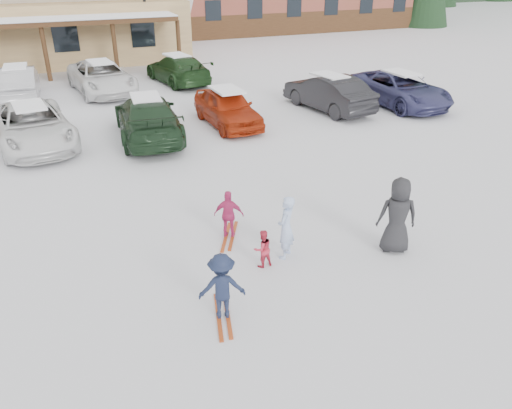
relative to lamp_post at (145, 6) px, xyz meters
name	(u,v)px	position (x,y,z in m)	size (l,w,h in m)	color
ground	(261,266)	(-2.36, -23.48, -3.35)	(160.00, 160.00, 0.00)	silver
lamp_post	(145,6)	(0.00, 0.00, 0.00)	(0.50, 0.25, 5.90)	black
adult_skier	(286,227)	(-1.68, -23.32, -2.60)	(0.55, 0.36, 1.50)	#A8BEE6
toddler_red	(263,249)	(-2.31, -23.48, -2.91)	(0.43, 0.33, 0.88)	#C42A40
child_navy	(222,287)	(-3.68, -24.77, -2.67)	(0.88, 0.51, 1.36)	#171F39
skis_child_navy	(223,315)	(-3.68, -24.77, -3.33)	(0.20, 1.40, 0.03)	#9E3C16
child_magenta	(229,215)	(-2.57, -22.02, -2.74)	(0.71, 0.30, 1.22)	#C32C66
skis_child_magenta	(230,236)	(-2.57, -22.02, -3.33)	(0.20, 1.40, 0.03)	#9E3C16
bystander_dark	(397,216)	(0.75, -24.02, -2.45)	(0.88, 0.57, 1.80)	black
parked_car_2	(33,126)	(-6.81, -13.29, -2.61)	(2.43, 5.27, 1.47)	white
parked_car_3	(148,118)	(-2.89, -14.02, -2.57)	(2.17, 5.33, 1.55)	#1A311C
parked_car_4	(227,107)	(0.34, -13.64, -2.63)	(1.69, 4.21, 1.43)	#A82A0E
parked_car_5	(328,93)	(5.12, -13.28, -2.58)	(1.61, 4.63, 1.52)	black
parked_car_6	(399,89)	(8.48, -13.76, -2.62)	(2.42, 5.26, 1.46)	navy
parked_car_9	(18,83)	(-7.36, -6.30, -2.57)	(1.64, 4.70, 1.55)	#B7B6BB
parked_car_10	(102,77)	(-3.61, -6.36, -2.60)	(2.49, 5.40, 1.50)	white
parked_car_11	(178,69)	(0.33, -5.79, -2.62)	(2.03, 4.99, 1.45)	#1C3A19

